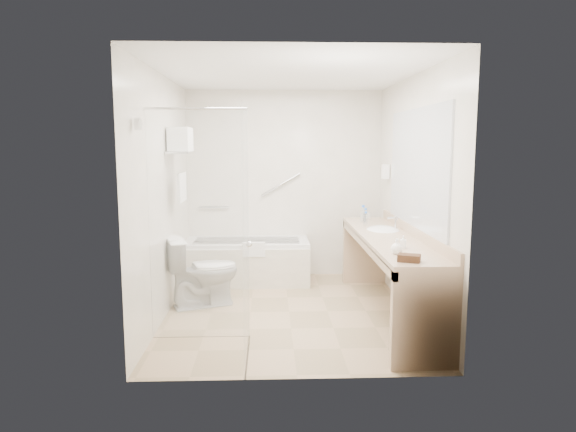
{
  "coord_description": "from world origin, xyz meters",
  "views": [
    {
      "loc": [
        -0.21,
        -5.33,
        1.79
      ],
      "look_at": [
        0.0,
        0.3,
        1.0
      ],
      "focal_mm": 32.0,
      "sensor_mm": 36.0,
      "label": 1
    }
  ],
  "objects_px": {
    "toilet": "(203,271)",
    "water_bottle_left": "(365,216)",
    "vanity_counter": "(388,256)",
    "amenity_basket": "(409,258)",
    "bathtub": "(247,261)"
  },
  "relations": [
    {
      "from": "toilet",
      "to": "amenity_basket",
      "type": "bearing_deg",
      "value": -151.72
    },
    {
      "from": "vanity_counter",
      "to": "toilet",
      "type": "height_order",
      "value": "vanity_counter"
    },
    {
      "from": "bathtub",
      "to": "water_bottle_left",
      "type": "height_order",
      "value": "water_bottle_left"
    },
    {
      "from": "amenity_basket",
      "to": "bathtub",
      "type": "bearing_deg",
      "value": 119.06
    },
    {
      "from": "vanity_counter",
      "to": "toilet",
      "type": "distance_m",
      "value": 2.03
    },
    {
      "from": "bathtub",
      "to": "toilet",
      "type": "xyz_separation_m",
      "value": [
        -0.45,
        -0.98,
        0.11
      ]
    },
    {
      "from": "water_bottle_left",
      "to": "bathtub",
      "type": "bearing_deg",
      "value": 159.14
    },
    {
      "from": "toilet",
      "to": "water_bottle_left",
      "type": "height_order",
      "value": "water_bottle_left"
    },
    {
      "from": "bathtub",
      "to": "toilet",
      "type": "relative_size",
      "value": 2.01
    },
    {
      "from": "toilet",
      "to": "water_bottle_left",
      "type": "bearing_deg",
      "value": -98.77
    },
    {
      "from": "bathtub",
      "to": "toilet",
      "type": "distance_m",
      "value": 1.09
    },
    {
      "from": "bathtub",
      "to": "amenity_basket",
      "type": "height_order",
      "value": "amenity_basket"
    },
    {
      "from": "bathtub",
      "to": "vanity_counter",
      "type": "distance_m",
      "value": 2.09
    },
    {
      "from": "toilet",
      "to": "amenity_basket",
      "type": "distance_m",
      "value": 2.49
    },
    {
      "from": "vanity_counter",
      "to": "bathtub",
      "type": "bearing_deg",
      "value": 137.65
    }
  ]
}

